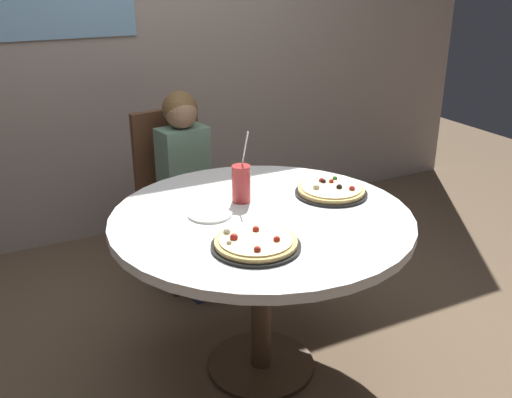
{
  "coord_description": "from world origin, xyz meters",
  "views": [
    {
      "loc": [
        -0.99,
        -1.91,
        1.69
      ],
      "look_at": [
        0.0,
        0.05,
        0.8
      ],
      "focal_mm": 40.71,
      "sensor_mm": 36.0,
      "label": 1
    }
  ],
  "objects_px": {
    "dining_table": "(261,236)",
    "pizza_veggie": "(256,243)",
    "diner_child": "(192,203)",
    "soda_cup": "(241,183)",
    "chair_wooden": "(176,185)",
    "plate_small": "(210,214)",
    "pizza_cheese": "(331,191)"
  },
  "relations": [
    {
      "from": "pizza_veggie",
      "to": "pizza_cheese",
      "type": "relative_size",
      "value": 1.02
    },
    {
      "from": "dining_table",
      "to": "pizza_veggie",
      "type": "height_order",
      "value": "pizza_veggie"
    },
    {
      "from": "chair_wooden",
      "to": "pizza_cheese",
      "type": "bearing_deg",
      "value": -68.1
    },
    {
      "from": "soda_cup",
      "to": "plate_small",
      "type": "height_order",
      "value": "soda_cup"
    },
    {
      "from": "dining_table",
      "to": "pizza_cheese",
      "type": "relative_size",
      "value": 3.86
    },
    {
      "from": "dining_table",
      "to": "diner_child",
      "type": "relative_size",
      "value": 1.14
    },
    {
      "from": "diner_child",
      "to": "pizza_veggie",
      "type": "height_order",
      "value": "diner_child"
    },
    {
      "from": "pizza_veggie",
      "to": "plate_small",
      "type": "xyz_separation_m",
      "value": [
        -0.04,
        0.34,
        -0.01
      ]
    },
    {
      "from": "diner_child",
      "to": "plate_small",
      "type": "height_order",
      "value": "diner_child"
    },
    {
      "from": "diner_child",
      "to": "pizza_cheese",
      "type": "relative_size",
      "value": 3.4
    },
    {
      "from": "chair_wooden",
      "to": "soda_cup",
      "type": "bearing_deg",
      "value": -89.85
    },
    {
      "from": "dining_table",
      "to": "plate_small",
      "type": "distance_m",
      "value": 0.23
    },
    {
      "from": "chair_wooden",
      "to": "pizza_veggie",
      "type": "relative_size",
      "value": 2.92
    },
    {
      "from": "pizza_cheese",
      "to": "soda_cup",
      "type": "height_order",
      "value": "soda_cup"
    },
    {
      "from": "chair_wooden",
      "to": "plate_small",
      "type": "relative_size",
      "value": 5.28
    },
    {
      "from": "diner_child",
      "to": "soda_cup",
      "type": "height_order",
      "value": "diner_child"
    },
    {
      "from": "chair_wooden",
      "to": "pizza_cheese",
      "type": "xyz_separation_m",
      "value": [
        0.39,
        -0.97,
        0.24
      ]
    },
    {
      "from": "soda_cup",
      "to": "dining_table",
      "type": "bearing_deg",
      "value": -85.89
    },
    {
      "from": "diner_child",
      "to": "soda_cup",
      "type": "distance_m",
      "value": 0.76
    },
    {
      "from": "dining_table",
      "to": "pizza_veggie",
      "type": "distance_m",
      "value": 0.31
    },
    {
      "from": "plate_small",
      "to": "soda_cup",
      "type": "bearing_deg",
      "value": 23.44
    },
    {
      "from": "dining_table",
      "to": "diner_child",
      "type": "distance_m",
      "value": 0.86
    },
    {
      "from": "diner_child",
      "to": "pizza_veggie",
      "type": "xyz_separation_m",
      "value": [
        -0.16,
        -1.1,
        0.28
      ]
    },
    {
      "from": "dining_table",
      "to": "plate_small",
      "type": "bearing_deg",
      "value": 154.91
    },
    {
      "from": "diner_child",
      "to": "dining_table",
      "type": "bearing_deg",
      "value": -90.8
    },
    {
      "from": "diner_child",
      "to": "chair_wooden",
      "type": "bearing_deg",
      "value": 98.18
    },
    {
      "from": "chair_wooden",
      "to": "dining_table",
      "type": "bearing_deg",
      "value": -89.21
    },
    {
      "from": "pizza_veggie",
      "to": "plate_small",
      "type": "bearing_deg",
      "value": 96.15
    },
    {
      "from": "dining_table",
      "to": "soda_cup",
      "type": "relative_size",
      "value": 4.01
    },
    {
      "from": "chair_wooden",
      "to": "plate_small",
      "type": "bearing_deg",
      "value": -100.54
    },
    {
      "from": "chair_wooden",
      "to": "diner_child",
      "type": "relative_size",
      "value": 0.88
    },
    {
      "from": "pizza_veggie",
      "to": "pizza_cheese",
      "type": "height_order",
      "value": "same"
    }
  ]
}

